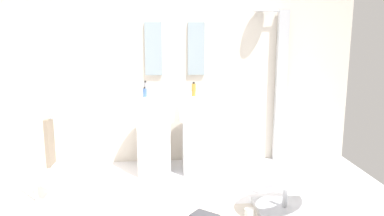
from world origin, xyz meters
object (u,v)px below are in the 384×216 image
pedestal_sink_left (154,130)px  soap_bottle_blue (145,92)px  shower_column (280,83)px  towel_rack (47,144)px  magazine_charcoal (205,216)px  pedestal_sink_right (199,129)px  soap_bottle_amber (194,90)px  lounge_chair (286,179)px  soap_bottle_grey (146,89)px  coffee_mug (249,214)px

pedestal_sink_left → soap_bottle_blue: size_ratio=9.11×
shower_column → towel_rack: size_ratio=2.16×
shower_column → magazine_charcoal: 2.30m
towel_rack → soap_bottle_blue: 1.24m
pedestal_sink_right → soap_bottle_amber: (-0.07, -0.13, 0.52)m
pedestal_sink_left → pedestal_sink_right: (0.56, 0.00, 0.00)m
shower_column → lounge_chair: 1.78m
shower_column → lounge_chair: (-0.39, -1.58, -0.73)m
shower_column → towel_rack: shower_column is taller
lounge_chair → towel_rack: 2.44m
shower_column → soap_bottle_blue: bearing=-164.1°
pedestal_sink_left → soap_bottle_grey: bearing=-122.2°
soap_bottle_grey → soap_bottle_blue: (-0.01, -0.01, -0.03)m
shower_column → pedestal_sink_left: bearing=-168.0°
towel_rack → pedestal_sink_left: bearing=36.1°
coffee_mug → pedestal_sink_left: bearing=124.3°
coffee_mug → soap_bottle_amber: 1.64m
towel_rack → soap_bottle_amber: size_ratio=5.56×
soap_bottle_amber → soap_bottle_blue: (-0.58, -0.02, -0.02)m
magazine_charcoal → soap_bottle_blue: (-0.60, 1.15, 1.03)m
lounge_chair → towel_rack: (-2.38, 0.43, 0.28)m
pedestal_sink_left → lounge_chair: (1.30, -1.22, -0.20)m
magazine_charcoal → pedestal_sink_left: bearing=150.1°
soap_bottle_grey → pedestal_sink_left: bearing=57.8°
lounge_chair → soap_bottle_grey: 1.91m
coffee_mug → pedestal_sink_right: bearing=104.9°
soap_bottle_grey → soap_bottle_amber: size_ratio=1.12×
lounge_chair → soap_bottle_amber: bearing=127.0°
coffee_mug → soap_bottle_grey: size_ratio=0.56×
towel_rack → magazine_charcoal: 1.77m
soap_bottle_amber → coffee_mug: bearing=-70.4°
soap_bottle_amber → lounge_chair: bearing=-53.0°
shower_column → soap_bottle_amber: size_ratio=12.01×
lounge_chair → magazine_charcoal: lounge_chair is taller
soap_bottle_grey → lounge_chair: bearing=-37.7°
lounge_chair → soap_bottle_grey: size_ratio=5.78×
towel_rack → soap_bottle_amber: (1.56, 0.65, 0.45)m
towel_rack → soap_bottle_grey: 1.27m
soap_bottle_grey → soap_bottle_blue: size_ratio=1.58×
soap_bottle_grey → soap_bottle_amber: bearing=0.6°
coffee_mug → magazine_charcoal: bearing=172.3°
pedestal_sink_right → soap_bottle_amber: soap_bottle_amber is taller
pedestal_sink_right → lounge_chair: (0.74, -1.22, -0.20)m
magazine_charcoal → soap_bottle_grey: bearing=155.9°
pedestal_sink_right → soap_bottle_blue: soap_bottle_blue is taller
towel_rack → soap_bottle_blue: bearing=32.9°
pedestal_sink_left → magazine_charcoal: size_ratio=4.39×
lounge_chair → pedestal_sink_right: bearing=121.4°
pedestal_sink_left → soap_bottle_blue: bearing=-123.0°
pedestal_sink_right → shower_column: 1.30m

